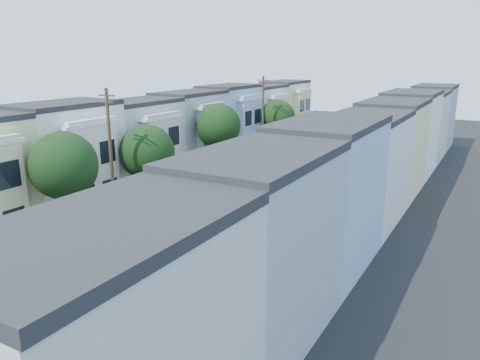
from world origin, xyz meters
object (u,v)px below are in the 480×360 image
Objects in this scene: tree_b at (63,166)px; tree_c at (146,152)px; parked_right_a at (157,286)px; motorcycle at (108,326)px; tree_far_r at (373,135)px; fedex_truck at (168,227)px; lead_sedan at (230,215)px; parked_left_d at (209,178)px; parked_left_c at (100,224)px; utility_pole_far at (263,117)px; tree_e at (277,118)px; utility_pole_near at (111,154)px; parked_right_c at (312,185)px; parked_right_d at (344,165)px; tree_d at (218,126)px; parked_right_b at (187,267)px.

tree_b reaches higher than tree_c.
parked_right_a reaches higher than motorcycle.
fedex_truck is at bearing -98.95° from tree_far_r.
parked_left_d reaches higher than lead_sedan.
tree_far_r is at bearing 72.37° from parked_left_c.
lead_sedan is (8.60, -22.56, -4.51)m from utility_pole_far.
tree_c reaches higher than tree_far_r.
motorcycle is at bearing -73.34° from utility_pole_far.
tree_b is 16.83m from parked_left_d.
tree_far_r is (13.20, -2.05, -0.93)m from tree_e.
utility_pole_near is 2.40× the size of parked_left_c.
utility_pole_near is 26.00m from utility_pole_far.
fedex_truck is at bearing 6.48° from tree_b.
tree_c is at bearing -90.00° from utility_pole_far.
parked_right_c is (11.20, 9.96, -3.78)m from tree_c.
fedex_truck is at bearing -74.53° from utility_pole_far.
tree_e reaches higher than parked_right_d.
parked_right_c is 2.47× the size of motorcycle.
fedex_truck is at bearing -103.04° from lead_sedan.
motorcycle is at bearing -74.87° from tree_e.
tree_d is 10.50m from utility_pole_far.
parked_right_d is (11.20, -6.07, -3.84)m from tree_e.
parked_left_c is (1.40, -2.96, -4.53)m from utility_pole_near.
parked_right_b is (2.60, -9.18, 0.01)m from lead_sedan.
parked_right_a is (11.20, -38.57, -3.89)m from tree_e.
tree_e is at bearing 90.00° from tree_c.
utility_pole_far reaches higher than tree_c.
tree_d is 12.19m from parked_right_c.
tree_d is (-0.00, 20.08, 0.21)m from tree_b.
parked_right_d is at bearing 37.23° from tree_d.
utility_pole_near reaches higher than parked_left_c.
tree_b is 22.17m from parked_right_c.
fedex_truck is (8.21, -19.15, -3.51)m from tree_d.
tree_far_r is 1.15× the size of parked_left_d.
parked_left_d is at bearing 79.44° from tree_c.
tree_e is at bearing 90.00° from tree_d.
parked_right_b is at bearing -34.74° from fedex_truck.
utility_pole_far is at bearing 90.00° from tree_b.
tree_d is 1.84× the size of parked_right_a.
parked_left_c is 1.07× the size of parked_right_b.
tree_far_r is at bearing 61.14° from tree_c.
parked_left_d is 0.83× the size of parked_right_c.
tree_d is 24.48m from parked_right_b.
utility_pole_far is at bearing 115.98° from motorcycle.
tree_c is 27.36m from tree_far_r.
tree_far_r is at bearing 92.23° from parked_right_a.
parked_left_d is (1.40, 7.52, -3.81)m from tree_c.
parked_right_c is at bearing 14.42° from parked_left_d.
parked_right_d is 2.40× the size of motorcycle.
motorcycle is (11.46, -16.39, -4.08)m from tree_c.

